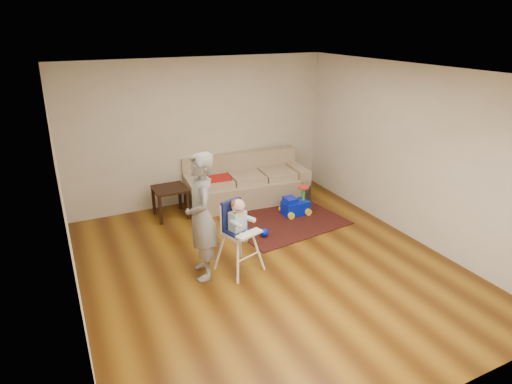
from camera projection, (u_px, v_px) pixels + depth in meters
name	position (u px, v px, depth m)	size (l,w,h in m)	color
ground	(268.00, 266.00, 6.15)	(5.50, 5.50, 0.00)	#47260A
room_envelope	(252.00, 130.00, 5.89)	(5.04, 5.52, 2.72)	beige
sofa	(246.00, 180.00, 8.19)	(2.40, 1.16, 0.90)	tan
side_table	(171.00, 202.00, 7.61)	(0.55, 0.55, 0.55)	black
area_rug	(286.00, 221.00, 7.50)	(1.90, 1.43, 0.02)	black
ride_on_toy	(296.00, 201.00, 7.68)	(0.47, 0.33, 0.51)	#071CDD
toy_ball	(264.00, 232.00, 6.93)	(0.14, 0.14, 0.14)	#071CDD
high_chair	(239.00, 237.00, 5.87)	(0.63, 0.63, 1.08)	white
adult	(202.00, 217.00, 5.62)	(0.64, 0.42, 1.75)	gray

